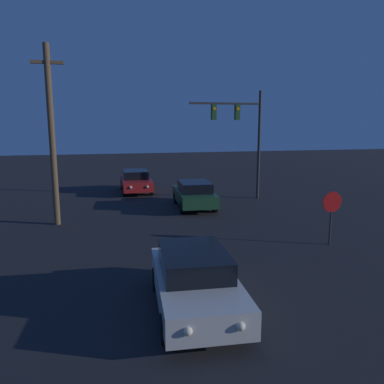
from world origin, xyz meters
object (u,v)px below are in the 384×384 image
car_far (136,181)px  stop_sign (332,208)px  car_near (195,280)px  car_mid (194,194)px  traffic_signal_mast (243,128)px  utility_pole (52,134)px

car_far → stop_sign: stop_sign is taller
car_near → car_mid: 11.76m
car_far → traffic_signal_mast: bearing=147.5°
car_near → car_far: size_ratio=1.02×
car_mid → car_far: 6.32m
car_near → car_far: 17.12m
car_near → utility_pole: utility_pole is taller
car_far → stop_sign: size_ratio=2.09×
car_near → car_far: same height
traffic_signal_mast → stop_sign: (0.09, -9.35, -2.91)m
car_far → car_near: bearing=90.1°
car_near → stop_sign: (6.36, 3.77, 0.70)m
car_far → traffic_signal_mast: size_ratio=0.66×
car_mid → traffic_signal_mast: 5.29m
stop_sign → utility_pole: 12.40m
car_far → traffic_signal_mast: (6.23, -3.99, 3.61)m
traffic_signal_mast → car_far: bearing=147.3°
car_mid → traffic_signal_mast: bearing=29.7°
car_far → traffic_signal_mast: 8.23m
car_near → stop_sign: 7.43m
car_far → traffic_signal_mast: traffic_signal_mast is taller
car_far → car_mid: bearing=116.0°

